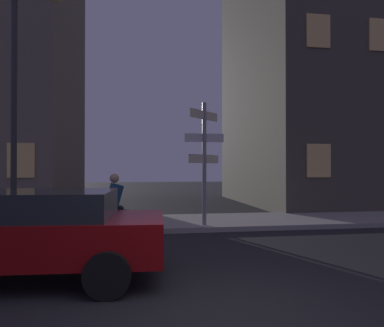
{
  "coord_description": "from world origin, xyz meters",
  "views": [
    {
      "loc": [
        -1.13,
        -3.98,
        1.76
      ],
      "look_at": [
        0.41,
        5.6,
        1.86
      ],
      "focal_mm": 33.85,
      "sensor_mm": 36.0,
      "label": 1
    }
  ],
  "objects_px": {
    "signpost": "(204,154)",
    "cyclist": "(116,210)",
    "street_lamp": "(20,87)",
    "car_side_parked": "(23,232)"
  },
  "relations": [
    {
      "from": "signpost",
      "to": "cyclist",
      "type": "bearing_deg",
      "value": -152.22
    },
    {
      "from": "signpost",
      "to": "street_lamp",
      "type": "distance_m",
      "value": 5.35
    },
    {
      "from": "cyclist",
      "to": "car_side_parked",
      "type": "bearing_deg",
      "value": -114.65
    },
    {
      "from": "signpost",
      "to": "car_side_parked",
      "type": "height_order",
      "value": "signpost"
    },
    {
      "from": "signpost",
      "to": "cyclist",
      "type": "height_order",
      "value": "signpost"
    },
    {
      "from": "street_lamp",
      "to": "car_side_parked",
      "type": "bearing_deg",
      "value": -73.09
    },
    {
      "from": "signpost",
      "to": "car_side_parked",
      "type": "xyz_separation_m",
      "value": [
        -3.64,
        -4.04,
        -1.36
      ]
    },
    {
      "from": "signpost",
      "to": "car_side_parked",
      "type": "relative_size",
      "value": 0.75
    },
    {
      "from": "signpost",
      "to": "cyclist",
      "type": "xyz_separation_m",
      "value": [
        -2.36,
        -1.24,
        -1.37
      ]
    },
    {
      "from": "signpost",
      "to": "cyclist",
      "type": "relative_size",
      "value": 1.89
    }
  ]
}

